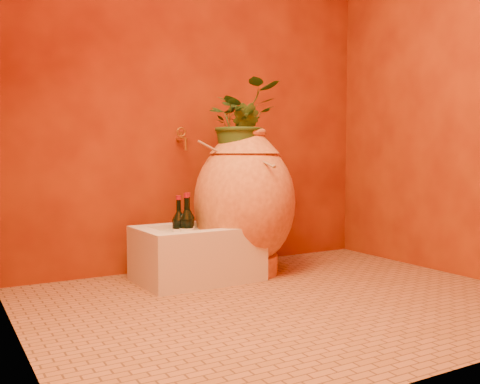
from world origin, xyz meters
TOP-DOWN VIEW (x-y plane):
  - floor at (0.00, 0.00)m, footprint 2.50×2.50m
  - wall_back at (0.00, 1.00)m, footprint 2.50×0.02m
  - wall_left at (-1.25, 0.00)m, footprint 0.02×2.00m
  - wall_right at (1.25, 0.00)m, footprint 0.02×2.00m
  - amphora at (0.14, 0.65)m, footprint 0.83×0.83m
  - stone_basin at (-0.20, 0.63)m, footprint 0.70×0.49m
  - wine_bottle_a at (-0.29, 0.68)m, footprint 0.08×0.08m
  - wine_bottle_b at (-0.22, 0.70)m, footprint 0.08×0.08m
  - wine_bottle_c at (-0.26, 0.64)m, footprint 0.08×0.08m
  - wall_tap at (-0.16, 0.93)m, footprint 0.06×0.13m
  - plant_main at (0.12, 0.66)m, footprint 0.48×0.42m
  - plant_side at (0.09, 0.59)m, footprint 0.26×0.26m

SIDE VIEW (x-z plane):
  - floor at x=0.00m, z-range 0.00..0.00m
  - stone_basin at x=-0.20m, z-range -0.01..0.31m
  - wine_bottle_a at x=-0.29m, z-range 0.13..0.45m
  - wine_bottle_b at x=-0.22m, z-range 0.13..0.47m
  - wine_bottle_c at x=-0.26m, z-range 0.13..0.47m
  - amphora at x=0.14m, z-range 0.00..0.90m
  - wall_tap at x=-0.16m, z-range 0.77..0.92m
  - plant_side at x=0.09m, z-range 0.68..1.04m
  - plant_main at x=0.12m, z-range 0.69..1.19m
  - wall_back at x=0.00m, z-range 0.00..2.50m
  - wall_left at x=-1.25m, z-range 0.00..2.50m
  - wall_right at x=1.25m, z-range 0.00..2.50m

